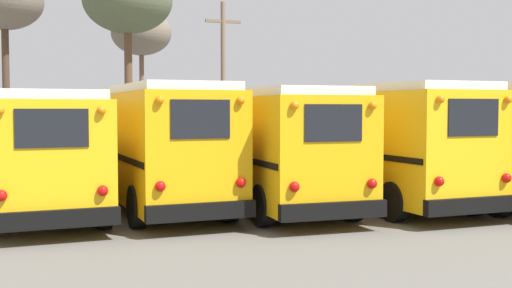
{
  "coord_description": "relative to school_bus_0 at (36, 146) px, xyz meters",
  "views": [
    {
      "loc": [
        -6.24,
        -17.12,
        2.64
      ],
      "look_at": [
        0.0,
        0.01,
        1.65
      ],
      "focal_mm": 45.0,
      "sensor_mm": 36.0,
      "label": 1
    }
  ],
  "objects": [
    {
      "name": "bare_tree_2",
      "position": [
        6.07,
        18.57,
        5.24
      ],
      "size": [
        3.4,
        3.4,
        8.23
      ],
      "color": "brown",
      "rests_on": "ground"
    },
    {
      "name": "school_bus_4",
      "position": [
        11.83,
        -1.58,
        0.12
      ],
      "size": [
        2.85,
        10.53,
        3.27
      ],
      "color": "yellow",
      "rests_on": "ground"
    },
    {
      "name": "bare_tree_0",
      "position": [
        -1.07,
        16.29,
        6.23
      ],
      "size": [
        3.79,
        3.79,
        9.39
      ],
      "color": "#473323",
      "rests_on": "ground"
    },
    {
      "name": "bare_tree_1",
      "position": [
        4.26,
        11.71,
        5.88
      ],
      "size": [
        4.07,
        4.07,
        9.13
      ],
      "color": "brown",
      "rests_on": "ground"
    },
    {
      "name": "ground_plane",
      "position": [
        5.92,
        -0.82,
        -1.65
      ],
      "size": [
        160.0,
        160.0,
        0.0
      ],
      "primitive_type": "plane",
      "color": "#66635E"
    },
    {
      "name": "utility_pole",
      "position": [
        9.03,
        12.5,
        2.51
      ],
      "size": [
        1.8,
        0.24,
        7.9
      ],
      "color": "#75604C",
      "rests_on": "ground"
    },
    {
      "name": "school_bus_0",
      "position": [
        0.0,
        0.0,
        0.0
      ],
      "size": [
        2.97,
        10.26,
        3.04
      ],
      "color": "yellow",
      "rests_on": "ground"
    },
    {
      "name": "school_bus_1",
      "position": [
        2.96,
        -0.22,
        0.1
      ],
      "size": [
        2.73,
        10.01,
        3.24
      ],
      "color": "#EAAA0F",
      "rests_on": "ground"
    },
    {
      "name": "school_bus_3",
      "position": [
        8.87,
        -1.34,
        0.12
      ],
      "size": [
        2.78,
        10.2,
        3.27
      ],
      "color": "yellow",
      "rests_on": "ground"
    },
    {
      "name": "school_bus_2",
      "position": [
        5.92,
        -0.98,
        0.05
      ],
      "size": [
        2.73,
        10.15,
        3.14
      ],
      "color": "#EAAA0F",
      "rests_on": "ground"
    },
    {
      "name": "fence_line",
      "position": [
        5.92,
        7.02,
        -0.66
      ],
      "size": [
        19.89,
        0.06,
        1.42
      ],
      "color": "#939399",
      "rests_on": "ground"
    }
  ]
}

